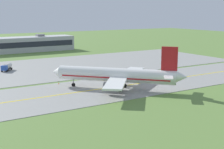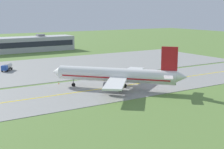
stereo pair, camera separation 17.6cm
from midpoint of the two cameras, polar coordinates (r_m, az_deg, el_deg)
name	(u,v)px [view 2 (the right image)]	position (r m, az deg, el deg)	size (l,w,h in m)	color
ground_plane	(100,89)	(95.23, -2.10, -2.57)	(500.00, 500.00, 0.00)	olive
taxiway_strip	(100,89)	(95.21, -2.10, -2.54)	(240.00, 28.00, 0.10)	gray
apron_pad	(70,66)	(136.38, -7.26, 1.49)	(140.00, 52.00, 0.10)	gray
taxiway_centreline	(100,89)	(95.20, -2.10, -2.50)	(220.00, 0.60, 0.01)	yellow
airplane_lead	(117,75)	(94.24, 0.98, -0.13)	(30.39, 32.02, 12.70)	white
service_truck_fuel	(7,67)	(129.76, -17.58, 1.24)	(5.30, 6.00, 2.65)	#264CA5
terminal_building	(20,45)	(187.78, -15.54, 4.97)	(59.68, 12.72, 9.24)	#B2B2B7
traffic_cone_mid_edge	(59,83)	(102.82, -9.08, -1.51)	(0.44, 0.44, 0.60)	orange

